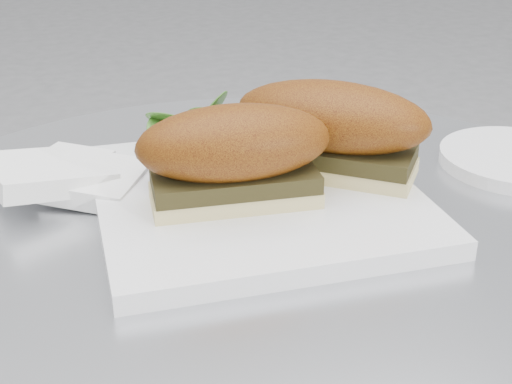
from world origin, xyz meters
TOP-DOWN VIEW (x-y plane):
  - plate at (0.02, 0.06)m, footprint 0.29×0.29m
  - sandwich_left at (-0.01, 0.04)m, footprint 0.16×0.09m
  - sandwich_right at (0.09, 0.07)m, footprint 0.18×0.17m
  - salad at (-0.00, 0.14)m, footprint 0.12×0.12m
  - napkin at (-0.12, 0.14)m, footprint 0.14×0.14m

SIDE VIEW (x-z plane):
  - plate at x=0.02m, z-range 0.73..0.75m
  - napkin at x=-0.12m, z-range 0.73..0.75m
  - salad at x=0.00m, z-range 0.75..0.80m
  - sandwich_right at x=0.09m, z-range 0.75..0.83m
  - sandwich_left at x=-0.01m, z-range 0.75..0.83m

